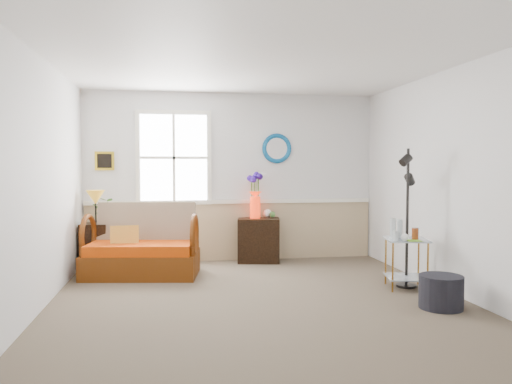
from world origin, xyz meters
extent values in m
cube|color=brown|center=(0.00, 0.00, 0.00)|extent=(4.50, 5.00, 0.01)
cube|color=white|center=(0.00, 0.00, 2.60)|extent=(4.50, 5.00, 0.01)
cube|color=silver|center=(0.00, 2.50, 1.30)|extent=(4.50, 0.01, 2.60)
cube|color=silver|center=(0.00, -2.50, 1.30)|extent=(4.50, 0.01, 2.60)
cube|color=silver|center=(-2.25, 0.00, 1.30)|extent=(0.01, 5.00, 2.60)
cube|color=silver|center=(2.25, 0.00, 1.30)|extent=(0.01, 5.00, 2.60)
cube|color=tan|center=(0.00, 2.48, 0.45)|extent=(4.46, 0.02, 0.90)
cube|color=white|center=(0.00, 2.47, 0.92)|extent=(4.46, 0.04, 0.06)
cube|color=gold|center=(-1.92, 2.48, 1.55)|extent=(0.28, 0.03, 0.28)
torus|color=#0E72B1|center=(0.70, 2.48, 1.75)|extent=(0.47, 0.07, 0.47)
imported|color=#487E36|center=(-1.87, 2.10, 0.80)|extent=(0.40, 0.42, 0.29)
cylinder|color=black|center=(1.81, -0.52, 0.17)|extent=(0.49, 0.49, 0.34)
camera|label=1|loc=(-0.92, -5.23, 1.48)|focal=35.00mm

